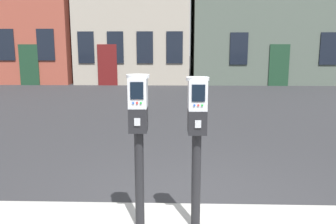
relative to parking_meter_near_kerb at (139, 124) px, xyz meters
The scene contains 3 objects.
ground_plane 1.32m from the parking_meter_near_kerb, 33.44° to the left, with size 160.00×160.00×0.00m, color #28282B.
parking_meter_near_kerb is the anchor object (origin of this frame).
parking_meter_twin_adjacent 0.55m from the parking_meter_near_kerb, ahead, with size 0.22×0.25×1.50m.
Camera 1 is at (-0.11, -3.50, 1.90)m, focal length 36.79 mm.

